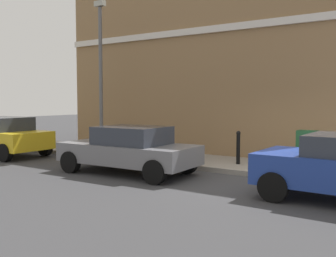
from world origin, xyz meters
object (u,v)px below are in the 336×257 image
Objects in this scene: car_yellow at (0,136)px; lamppost at (101,70)px; car_grey at (129,149)px; utility_cabinet at (307,153)px; bollard_near_cabinet at (238,146)px.

lamppost is (2.17, -3.27, 2.53)m from car_yellow.
lamppost is at bearing -147.23° from car_yellow.
utility_cabinet is (2.39, -4.44, -0.04)m from car_grey.
car_yellow is 11.18m from utility_cabinet.
car_yellow is at bearing -2.48° from car_grey.
utility_cabinet is at bearing -168.97° from car_yellow.
lamppost is (-0.23, 5.57, 2.60)m from bollard_near_cabinet.
lamppost reaches higher than car_grey.
bollard_near_cabinet is at bearing -134.66° from car_grey.
car_grey is at bearing 178.34° from car_yellow.
bollard_near_cabinet is 6.15m from lamppost.
utility_cabinet is 8.11m from lamppost.
car_grey is 6.51m from car_yellow.
car_yellow is at bearing 123.61° from lamppost.
car_yellow reaches higher than utility_cabinet.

